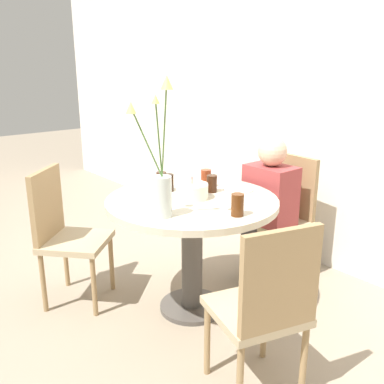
{
  "coord_description": "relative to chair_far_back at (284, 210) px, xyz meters",
  "views": [
    {
      "loc": [
        1.9,
        -1.6,
        1.55
      ],
      "look_at": [
        0.0,
        0.0,
        0.8
      ],
      "focal_mm": 40.0,
      "sensor_mm": 36.0,
      "label": 1
    }
  ],
  "objects": [
    {
      "name": "birthday_cake",
      "position": [
        -0.06,
        -0.85,
        0.3
      ],
      "size": [
        0.2,
        0.2,
        0.14
      ],
      "color": "white",
      "rests_on": "dining_table"
    },
    {
      "name": "drink_glass_0",
      "position": [
        -0.08,
        -0.66,
        0.31
      ],
      "size": [
        0.07,
        0.07,
        0.11
      ],
      "color": "#33190C",
      "rests_on": "dining_table"
    },
    {
      "name": "drink_glass_2",
      "position": [
        -0.36,
        -0.85,
        0.3
      ],
      "size": [
        0.06,
        0.06,
        0.11
      ],
      "color": "#33190C",
      "rests_on": "dining_table"
    },
    {
      "name": "chair_near_front",
      "position": [
        -0.69,
        -1.41,
        0.0
      ],
      "size": [
        0.56,
        0.56,
        0.91
      ],
      "rotation": [
        0.0,
        0.0,
        2.29
      ],
      "color": "tan",
      "rests_on": "ground_plane"
    },
    {
      "name": "ground_plane",
      "position": [
        -0.06,
        -0.85,
        -0.51
      ],
      "size": [
        16.0,
        16.0,
        0.0
      ],
      "primitive_type": "plane",
      "color": "gray"
    },
    {
      "name": "person_woman",
      "position": [
        -0.01,
        -0.16,
        -0.01
      ],
      "size": [
        0.34,
        0.24,
        1.07
      ],
      "color": "#383333",
      "rests_on": "ground_plane"
    },
    {
      "name": "flower_vase",
      "position": [
        0.1,
        -1.19,
        0.45
      ],
      "size": [
        0.26,
        0.21,
        0.74
      ],
      "color": "silver",
      "rests_on": "dining_table"
    },
    {
      "name": "dining_table",
      "position": [
        -0.06,
        -0.85,
        0.1
      ],
      "size": [
        1.05,
        1.05,
        0.76
      ],
      "color": "beige",
      "rests_on": "ground_plane"
    },
    {
      "name": "wall_back",
      "position": [
        -0.06,
        0.4,
        0.79
      ],
      "size": [
        8.0,
        0.05,
        2.6
      ],
      "color": "silver",
      "rests_on": "ground_plane"
    },
    {
      "name": "drink_glass_1",
      "position": [
        -0.27,
        -0.86,
        0.31
      ],
      "size": [
        0.07,
        0.07,
        0.11
      ],
      "color": "black",
      "rests_on": "dining_table"
    },
    {
      "name": "drink_glass_3",
      "position": [
        0.34,
        -0.86,
        0.31
      ],
      "size": [
        0.07,
        0.07,
        0.12
      ],
      "color": "#51280F",
      "rests_on": "dining_table"
    },
    {
      "name": "drink_glass_4",
      "position": [
        -0.19,
        -0.62,
        0.31
      ],
      "size": [
        0.07,
        0.07,
        0.12
      ],
      "color": "maroon",
      "rests_on": "dining_table"
    },
    {
      "name": "chair_far_back",
      "position": [
        0.0,
        0.0,
        0.0
      ],
      "size": [
        0.43,
        0.43,
        0.91
      ],
      "rotation": [
        0.0,
        0.0,
        -0.07
      ],
      "color": "tan",
      "rests_on": "ground_plane"
    },
    {
      "name": "chair_right_flank",
      "position": [
        0.76,
        -1.1,
        0.0
      ],
      "size": [
        0.5,
        0.5,
        0.91
      ],
      "rotation": [
        0.0,
        0.0,
        4.41
      ],
      "color": "tan",
      "rests_on": "ground_plane"
    },
    {
      "name": "side_plate",
      "position": [
        0.01,
        -0.5,
        0.26
      ],
      "size": [
        0.19,
        0.19,
        0.01
      ],
      "color": "silver",
      "rests_on": "dining_table"
    }
  ]
}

